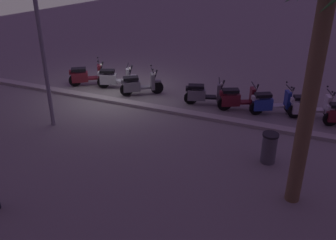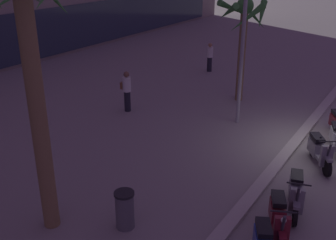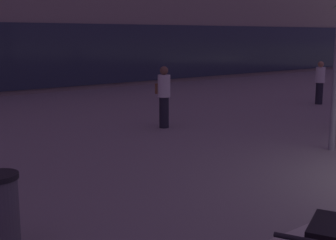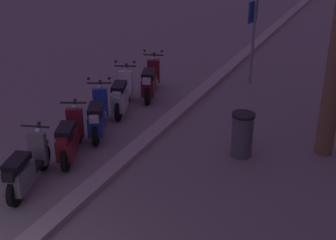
{
  "view_description": "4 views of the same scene",
  "coord_description": "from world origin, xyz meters",
  "px_view_note": "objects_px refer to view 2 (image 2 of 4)",
  "views": [
    {
      "loc": [
        -7.57,
        13.14,
        6.68
      ],
      "look_at": [
        -3.82,
        3.54,
        1.29
      ],
      "focal_mm": 42.96,
      "sensor_mm": 36.0,
      "label": 1
    },
    {
      "loc": [
        -12.8,
        -2.48,
        6.05
      ],
      "look_at": [
        -2.49,
        4.13,
        0.96
      ],
      "focal_mm": 43.29,
      "sensor_mm": 36.0,
      "label": 2
    },
    {
      "loc": [
        -8.32,
        -2.52,
        2.5
      ],
      "look_at": [
        -3.58,
        3.41,
        1.11
      ],
      "focal_mm": 49.86,
      "sensor_mm": 36.0,
      "label": 3
    },
    {
      "loc": [
        1.87,
        5.02,
        4.76
      ],
      "look_at": [
        -5.8,
        1.37,
        0.91
      ],
      "focal_mm": 50.46,
      "sensor_mm": 36.0,
      "label": 4
    }
  ],
  "objects_px": {
    "palm_tree_mid_walkway": "(244,24)",
    "litter_bin": "(125,209)",
    "scooter_grey_gap_after_mid": "(296,192)",
    "street_lamp": "(244,18)",
    "pedestrian_by_palm_tree": "(127,90)",
    "scooter_grey_mid_centre": "(319,150)",
    "palm_tree_near_sign": "(27,34)",
    "pedestrian_strolling_near_curb": "(210,57)",
    "scooter_maroon_tail_end": "(278,218)"
  },
  "relations": [
    {
      "from": "scooter_grey_gap_after_mid",
      "to": "palm_tree_mid_walkway",
      "type": "xyz_separation_m",
      "value": [
        6.82,
        4.5,
        2.86
      ]
    },
    {
      "from": "palm_tree_near_sign",
      "to": "litter_bin",
      "type": "bearing_deg",
      "value": -59.68
    },
    {
      "from": "pedestrian_by_palm_tree",
      "to": "scooter_maroon_tail_end",
      "type": "bearing_deg",
      "value": -119.54
    },
    {
      "from": "scooter_grey_gap_after_mid",
      "to": "palm_tree_near_sign",
      "type": "distance_m",
      "value": 7.32
    },
    {
      "from": "palm_tree_mid_walkway",
      "to": "scooter_grey_mid_centre",
      "type": "bearing_deg",
      "value": -132.9
    },
    {
      "from": "pedestrian_strolling_near_curb",
      "to": "litter_bin",
      "type": "bearing_deg",
      "value": -160.87
    },
    {
      "from": "scooter_maroon_tail_end",
      "to": "pedestrian_by_palm_tree",
      "type": "xyz_separation_m",
      "value": [
        4.41,
        7.79,
        0.43
      ]
    },
    {
      "from": "scooter_grey_gap_after_mid",
      "to": "scooter_grey_mid_centre",
      "type": "distance_m",
      "value": 2.72
    },
    {
      "from": "pedestrian_by_palm_tree",
      "to": "litter_bin",
      "type": "bearing_deg",
      "value": -142.44
    },
    {
      "from": "palm_tree_mid_walkway",
      "to": "palm_tree_near_sign",
      "type": "bearing_deg",
      "value": 179.09
    },
    {
      "from": "scooter_grey_gap_after_mid",
      "to": "street_lamp",
      "type": "bearing_deg",
      "value": 38.45
    },
    {
      "from": "pedestrian_by_palm_tree",
      "to": "street_lamp",
      "type": "distance_m",
      "value": 5.43
    },
    {
      "from": "litter_bin",
      "to": "street_lamp",
      "type": "bearing_deg",
      "value": 2.85
    },
    {
      "from": "palm_tree_near_sign",
      "to": "litter_bin",
      "type": "distance_m",
      "value": 4.44
    },
    {
      "from": "scooter_grey_mid_centre",
      "to": "street_lamp",
      "type": "xyz_separation_m",
      "value": [
        1.7,
        3.42,
        3.49
      ]
    },
    {
      "from": "palm_tree_near_sign",
      "to": "pedestrian_strolling_near_curb",
      "type": "relative_size",
      "value": 3.98
    },
    {
      "from": "scooter_maroon_tail_end",
      "to": "pedestrian_strolling_near_curb",
      "type": "height_order",
      "value": "pedestrian_strolling_near_curb"
    },
    {
      "from": "scooter_maroon_tail_end",
      "to": "scooter_grey_mid_centre",
      "type": "height_order",
      "value": "scooter_grey_mid_centre"
    },
    {
      "from": "pedestrian_strolling_near_curb",
      "to": "litter_bin",
      "type": "xyz_separation_m",
      "value": [
        -13.22,
        -4.59,
        -0.33
      ]
    },
    {
      "from": "scooter_grey_gap_after_mid",
      "to": "palm_tree_near_sign",
      "type": "xyz_separation_m",
      "value": [
        -3.86,
        4.67,
        4.11
      ]
    },
    {
      "from": "palm_tree_mid_walkway",
      "to": "pedestrian_by_palm_tree",
      "type": "bearing_deg",
      "value": 138.38
    },
    {
      "from": "pedestrian_strolling_near_curb",
      "to": "scooter_maroon_tail_end",
      "type": "bearing_deg",
      "value": -146.33
    },
    {
      "from": "litter_bin",
      "to": "scooter_grey_mid_centre",
      "type": "bearing_deg",
      "value": -28.28
    },
    {
      "from": "scooter_grey_gap_after_mid",
      "to": "pedestrian_by_palm_tree",
      "type": "relative_size",
      "value": 1.03
    },
    {
      "from": "palm_tree_mid_walkway",
      "to": "litter_bin",
      "type": "distance_m",
      "value": 10.27
    },
    {
      "from": "palm_tree_near_sign",
      "to": "scooter_grey_mid_centre",
      "type": "bearing_deg",
      "value": -34.89
    },
    {
      "from": "scooter_grey_gap_after_mid",
      "to": "pedestrian_strolling_near_curb",
      "type": "xyz_separation_m",
      "value": [
        10.26,
        7.72,
        0.37
      ]
    },
    {
      "from": "scooter_maroon_tail_end",
      "to": "palm_tree_near_sign",
      "type": "xyz_separation_m",
      "value": [
        -2.55,
        4.65,
        4.1
      ]
    },
    {
      "from": "scooter_grey_mid_centre",
      "to": "pedestrian_strolling_near_curb",
      "type": "xyz_separation_m",
      "value": [
        7.54,
        7.64,
        0.37
      ]
    },
    {
      "from": "palm_tree_near_sign",
      "to": "street_lamp",
      "type": "distance_m",
      "value": 8.38
    },
    {
      "from": "scooter_grey_mid_centre",
      "to": "pedestrian_strolling_near_curb",
      "type": "distance_m",
      "value": 10.74
    },
    {
      "from": "palm_tree_mid_walkway",
      "to": "street_lamp",
      "type": "distance_m",
      "value": 2.67
    },
    {
      "from": "scooter_maroon_tail_end",
      "to": "palm_tree_mid_walkway",
      "type": "xyz_separation_m",
      "value": [
        8.13,
        4.48,
        2.84
      ]
    },
    {
      "from": "scooter_grey_mid_centre",
      "to": "palm_tree_near_sign",
      "type": "height_order",
      "value": "palm_tree_near_sign"
    },
    {
      "from": "palm_tree_mid_walkway",
      "to": "litter_bin",
      "type": "relative_size",
      "value": 4.62
    },
    {
      "from": "scooter_maroon_tail_end",
      "to": "palm_tree_near_sign",
      "type": "bearing_deg",
      "value": 118.69
    },
    {
      "from": "scooter_grey_gap_after_mid",
      "to": "scooter_maroon_tail_end",
      "type": "bearing_deg",
      "value": 179.37
    },
    {
      "from": "palm_tree_mid_walkway",
      "to": "pedestrian_strolling_near_curb",
      "type": "height_order",
      "value": "palm_tree_mid_walkway"
    },
    {
      "from": "scooter_maroon_tail_end",
      "to": "litter_bin",
      "type": "relative_size",
      "value": 1.7
    },
    {
      "from": "scooter_grey_gap_after_mid",
      "to": "palm_tree_mid_walkway",
      "type": "height_order",
      "value": "palm_tree_mid_walkway"
    },
    {
      "from": "litter_bin",
      "to": "street_lamp",
      "type": "relative_size",
      "value": 0.15
    },
    {
      "from": "litter_bin",
      "to": "street_lamp",
      "type": "height_order",
      "value": "street_lamp"
    },
    {
      "from": "scooter_grey_mid_centre",
      "to": "palm_tree_mid_walkway",
      "type": "height_order",
      "value": "palm_tree_mid_walkway"
    },
    {
      "from": "scooter_grey_gap_after_mid",
      "to": "street_lamp",
      "type": "xyz_separation_m",
      "value": [
        4.42,
        3.51,
        3.49
      ]
    },
    {
      "from": "scooter_grey_mid_centre",
      "to": "pedestrian_by_palm_tree",
      "type": "height_order",
      "value": "pedestrian_by_palm_tree"
    },
    {
      "from": "scooter_grey_gap_after_mid",
      "to": "street_lamp",
      "type": "relative_size",
      "value": 0.27
    },
    {
      "from": "palm_tree_near_sign",
      "to": "pedestrian_strolling_near_curb",
      "type": "height_order",
      "value": "palm_tree_near_sign"
    },
    {
      "from": "litter_bin",
      "to": "street_lamp",
      "type": "xyz_separation_m",
      "value": [
        7.38,
        0.37,
        3.45
      ]
    },
    {
      "from": "palm_tree_near_sign",
      "to": "palm_tree_mid_walkway",
      "type": "xyz_separation_m",
      "value": [
        10.68,
        -0.17,
        -1.25
      ]
    },
    {
      "from": "scooter_grey_gap_after_mid",
      "to": "scooter_grey_mid_centre",
      "type": "bearing_deg",
      "value": 1.74
    }
  ]
}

